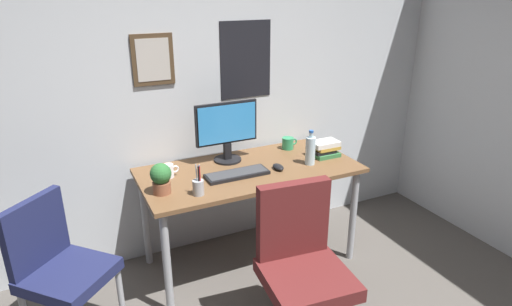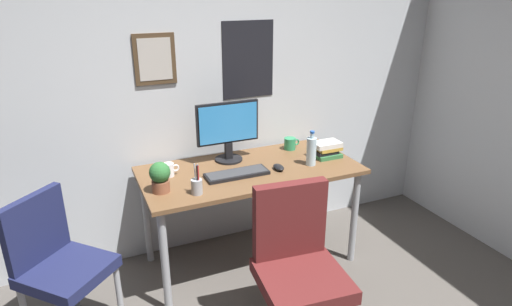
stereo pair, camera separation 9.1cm
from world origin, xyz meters
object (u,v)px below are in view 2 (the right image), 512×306
Objects in this scene: water_bottle at (311,151)px; coffee_mug_far at (290,144)px; computer_mouse at (279,167)px; monitor at (228,129)px; coffee_mug_near at (169,170)px; book_stack_left at (327,149)px; office_chair at (297,261)px; side_chair at (57,259)px; keyboard at (237,174)px; pen_cup at (197,186)px; potted_plant at (160,176)px.

water_bottle reaches higher than coffee_mug_far.
monitor is at bearing 129.62° from computer_mouse.
coffee_mug_far is at bearing 51.21° from computer_mouse.
monitor is 0.51m from coffee_mug_near.
water_bottle is 0.21m from book_stack_left.
water_bottle is at bearing 55.29° from office_chair.
office_chair reaches higher than coffee_mug_far.
side_chair is 1.93m from book_stack_left.
keyboard is at bearing -151.79° from coffee_mug_far.
keyboard is 2.15× the size of pen_cup.
keyboard is 3.38× the size of coffee_mug_far.
water_bottle is (1.71, 0.11, 0.36)m from side_chair.
water_bottle is at bearing -154.74° from book_stack_left.
side_chair is at bearing 179.00° from pen_cup.
coffee_mug_far is 0.65× the size of potted_plant.
office_chair reaches higher than computer_mouse.
side_chair is at bearing -176.42° from water_bottle.
computer_mouse is (0.24, 0.71, 0.25)m from office_chair.
monitor reaches higher than office_chair.
computer_mouse is 0.86× the size of coffee_mug_far.
pen_cup reaches higher than keyboard.
book_stack_left is at bearing 25.26° from water_bottle.
pen_cup reaches higher than coffee_mug_far.
side_chair is 1.37m from monitor.
potted_plant is 0.98× the size of pen_cup.
computer_mouse is (0.30, -0.03, 0.01)m from keyboard.
keyboard is at bearing -175.97° from book_stack_left.
water_bottle is at bearing -32.12° from monitor.
coffee_mug_far is (0.26, 0.33, 0.03)m from computer_mouse.
pen_cup is at bearing -172.09° from water_bottle.
computer_mouse is at bearing -50.38° from monitor.
book_stack_left reaches higher than coffee_mug_near.
water_bottle is (0.51, -0.32, -0.13)m from monitor.
coffee_mug_near is at bearing 173.85° from book_stack_left.
office_chair is 4.68× the size of book_stack_left.
office_chair reaches higher than side_chair.
monitor is 2.36× the size of potted_plant.
side_chair is 0.74m from potted_plant.
coffee_mug_near is 0.56× the size of potted_plant.
side_chair is (-1.22, 0.60, -0.03)m from office_chair.
coffee_mug_far is 1.14m from potted_plant.
water_bottle is at bearing -2.34° from computer_mouse.
computer_mouse is at bearing -4.80° from keyboard.
book_stack_left reaches higher than keyboard.
computer_mouse is 0.55× the size of pen_cup.
computer_mouse is at bearing -169.99° from book_stack_left.
book_stack_left is at bearing -18.43° from monitor.
coffee_mug_near reaches higher than keyboard.
water_bottle is (0.49, 0.70, 0.33)m from office_chair.
office_chair is 4.75× the size of pen_cup.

